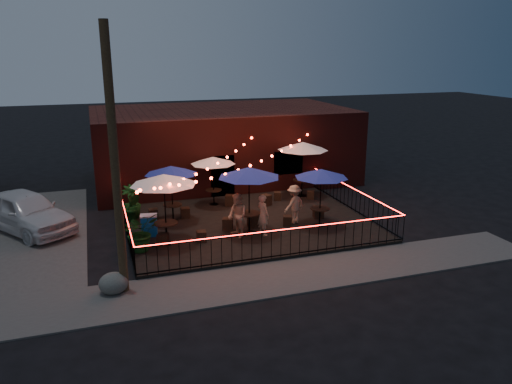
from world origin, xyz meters
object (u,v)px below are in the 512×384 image
cafe_table_0 (164,180)px  cafe_table_3 (213,161)px  cafe_table_4 (321,174)px  cafe_table_1 (171,171)px  cooler (149,225)px  utility_pole (115,165)px  cafe_table_2 (249,173)px  boulder (113,283)px  cafe_table_5 (303,147)px

cafe_table_0 → cafe_table_3: (2.87, 4.25, -0.38)m
cafe_table_4 → cafe_table_3: bearing=129.3°
cafe_table_1 → cooler: size_ratio=2.82×
cooler → cafe_table_1: bearing=59.3°
utility_pole → cafe_table_2: bearing=32.7°
utility_pole → boulder: bearing=-170.1°
cafe_table_1 → boulder: 6.61m
utility_pole → cafe_table_3: (4.64, 7.40, -1.76)m
cafe_table_1 → cafe_table_3: size_ratio=0.91×
cafe_table_3 → boulder: size_ratio=3.00×
cafe_table_2 → cafe_table_3: (-0.43, 4.15, -0.37)m
cafe_table_2 → cafe_table_0: bearing=-178.2°
cafe_table_2 → cafe_table_1: bearing=138.5°
cafe_table_1 → cooler: 2.54m
cafe_table_4 → cooler: (-6.84, 1.04, -1.77)m
cooler → boulder: size_ratio=0.96×
cafe_table_5 → cooler: 8.74m
cafe_table_2 → cafe_table_5: 5.81m
cafe_table_0 → cafe_table_2: 3.30m
cooler → boulder: 4.55m
cafe_table_2 → cooler: size_ratio=3.14×
cafe_table_1 → cafe_table_4: cafe_table_1 is taller
cafe_table_5 → cooler: (-7.87, -3.20, -2.05)m
cafe_table_3 → cafe_table_5: (4.50, 0.00, 0.39)m
cafe_table_0 → cafe_table_5: cafe_table_5 is taller
cafe_table_5 → cafe_table_0: bearing=-150.0°
cafe_table_4 → cafe_table_1: bearing=156.8°
cafe_table_2 → cafe_table_3: bearing=95.9°
cooler → boulder: cooler is taller
cafe_table_2 → cafe_table_5: bearing=45.6°
cafe_table_1 → cafe_table_5: size_ratio=0.77×
cafe_table_4 → cooler: cafe_table_4 is taller
cafe_table_0 → cafe_table_5: size_ratio=0.86×
cafe_table_3 → cafe_table_4: cafe_table_4 is taller
boulder → cafe_table_5: bearing=38.2°
cafe_table_1 → cafe_table_5: (6.72, 1.80, 0.27)m
cafe_table_0 → cafe_table_3: bearing=56.0°
cafe_table_0 → cafe_table_2: bearing=1.8°
cafe_table_4 → boulder: cafe_table_4 is taller
cafe_table_2 → boulder: size_ratio=3.02×
utility_pole → cooler: 5.56m
boulder → cafe_table_4: bearing=20.9°
cafe_table_4 → cafe_table_5: bearing=76.3°
cafe_table_0 → cafe_table_1: bearing=75.3°
cafe_table_0 → cooler: (-0.51, 1.05, -2.03)m
cafe_table_1 → cafe_table_2: cafe_table_2 is taller
cafe_table_4 → utility_pole: bearing=-158.7°
cafe_table_3 → cafe_table_5: bearing=0.0°
cafe_table_5 → cafe_table_2: bearing=-134.4°
cooler → boulder: (-1.59, -4.26, -0.24)m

